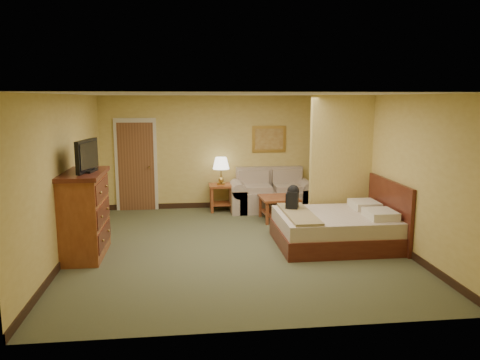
{
  "coord_description": "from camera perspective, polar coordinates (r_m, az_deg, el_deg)",
  "views": [
    {
      "loc": [
        -0.83,
        -7.75,
        2.53
      ],
      "look_at": [
        0.15,
        0.6,
        1.06
      ],
      "focal_mm": 35.0,
      "sensor_mm": 36.0,
      "label": 1
    }
  ],
  "objects": [
    {
      "name": "left_wall",
      "position": [
        8.08,
        -20.35,
        0.52
      ],
      "size": [
        0.02,
        6.0,
        2.6
      ],
      "primitive_type": "cube",
      "color": "#CFB458",
      "rests_on": "floor"
    },
    {
      "name": "side_table",
      "position": [
        10.64,
        -2.31,
        -1.64
      ],
      "size": [
        0.55,
        0.55,
        0.61
      ],
      "color": "brown",
      "rests_on": "floor"
    },
    {
      "name": "tv",
      "position": [
        7.76,
        -18.15,
        2.71
      ],
      "size": [
        0.26,
        0.84,
        0.51
      ],
      "rotation": [
        0.0,
        0.0,
        -0.16
      ],
      "color": "black",
      "rests_on": "dresser"
    },
    {
      "name": "table_lamp",
      "position": [
        10.53,
        -2.33,
        1.97
      ],
      "size": [
        0.37,
        0.37,
        0.62
      ],
      "color": "#A2833B",
      "rests_on": "side_table"
    },
    {
      "name": "back_wall",
      "position": [
        10.85,
        -2.26,
        3.39
      ],
      "size": [
        5.5,
        0.02,
        2.6
      ],
      "primitive_type": "cube",
      "color": "#CFB458",
      "rests_on": "floor"
    },
    {
      "name": "wall_picture",
      "position": [
        10.94,
        3.56,
        5.01
      ],
      "size": [
        0.79,
        0.04,
        0.62
      ],
      "color": "#B78E3F",
      "rests_on": "back_wall"
    },
    {
      "name": "partition",
      "position": [
        9.25,
        12.17,
        2.04
      ],
      "size": [
        1.2,
        0.15,
        2.6
      ],
      "primitive_type": "cube",
      "color": "#CFB458",
      "rests_on": "floor"
    },
    {
      "name": "backpack",
      "position": [
        8.4,
        6.49,
        -2.08
      ],
      "size": [
        0.26,
        0.31,
        0.46
      ],
      "rotation": [
        0.0,
        0.0,
        -0.33
      ],
      "color": "black",
      "rests_on": "bed"
    },
    {
      "name": "bed",
      "position": [
        8.39,
        12.01,
        -5.69
      ],
      "size": [
        2.04,
        1.74,
        1.12
      ],
      "color": "#491911",
      "rests_on": "floor"
    },
    {
      "name": "ceiling",
      "position": [
        7.79,
        -0.59,
        10.41
      ],
      "size": [
        6.0,
        6.0,
        0.0
      ],
      "primitive_type": "plane",
      "rotation": [
        3.14,
        0.0,
        0.0
      ],
      "color": "white",
      "rests_on": "back_wall"
    },
    {
      "name": "right_wall",
      "position": [
        8.62,
        17.92,
        1.22
      ],
      "size": [
        0.02,
        6.0,
        2.6
      ],
      "primitive_type": "cube",
      "color": "#CFB458",
      "rests_on": "floor"
    },
    {
      "name": "door",
      "position": [
        10.88,
        -12.54,
        1.75
      ],
      "size": [
        0.94,
        0.16,
        2.1
      ],
      "color": "beige",
      "rests_on": "floor"
    },
    {
      "name": "baseboard",
      "position": [
        11.05,
        -2.21,
        -3.02
      ],
      "size": [
        5.5,
        0.02,
        0.12
      ],
      "primitive_type": "cube",
      "color": "black",
      "rests_on": "floor"
    },
    {
      "name": "coffee_table",
      "position": [
        9.86,
        4.78,
        -2.87
      ],
      "size": [
        0.81,
        0.81,
        0.5
      ],
      "rotation": [
        0.0,
        0.0,
        0.05
      ],
      "color": "brown",
      "rests_on": "floor"
    },
    {
      "name": "floor",
      "position": [
        8.19,
        -0.55,
        -8.09
      ],
      "size": [
        6.0,
        6.0,
        0.0
      ],
      "primitive_type": "plane",
      "color": "#4D5134",
      "rests_on": "ground"
    },
    {
      "name": "loveseat",
      "position": [
        10.74,
        3.86,
        -2.03
      ],
      "size": [
        1.9,
        0.88,
        0.96
      ],
      "color": "tan",
      "rests_on": "floor"
    },
    {
      "name": "dresser",
      "position": [
        7.94,
        -18.5,
        -3.96
      ],
      "size": [
        0.68,
        1.3,
        1.38
      ],
      "color": "brown",
      "rests_on": "floor"
    }
  ]
}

